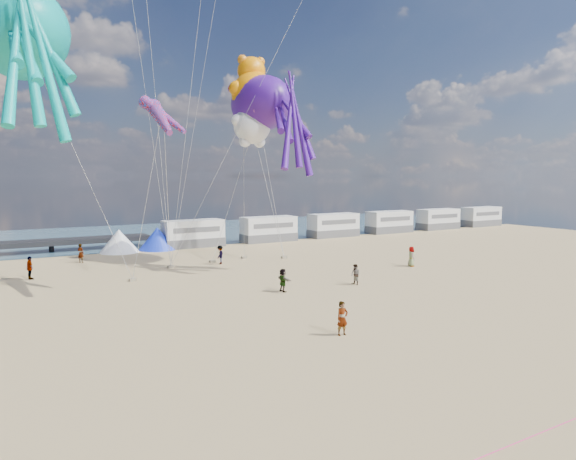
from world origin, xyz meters
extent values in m
plane|color=tan|center=(0.00, 0.00, 0.00)|extent=(120.00, 120.00, 0.00)
plane|color=#375869|center=(0.00, 55.00, 0.02)|extent=(120.00, 120.00, 0.00)
cube|color=silver|center=(6.00, 40.00, 1.50)|extent=(6.60, 2.50, 3.00)
cube|color=silver|center=(15.50, 40.00, 1.50)|extent=(6.60, 2.50, 3.00)
cube|color=silver|center=(25.00, 40.00, 1.50)|extent=(6.60, 2.50, 3.00)
cube|color=silver|center=(34.50, 40.00, 1.50)|extent=(6.60, 2.50, 3.00)
cube|color=silver|center=(44.00, 40.00, 1.50)|extent=(6.60, 2.50, 3.00)
cube|color=silver|center=(53.50, 40.00, 1.50)|extent=(6.60, 2.50, 3.00)
cone|color=white|center=(-2.00, 40.00, 1.20)|extent=(4.00, 4.00, 2.40)
cone|color=#1933CC|center=(2.00, 40.00, 1.20)|extent=(4.00, 4.00, 2.40)
cylinder|color=#F2338C|center=(0.00, -5.00, 0.02)|extent=(34.00, 0.03, 0.03)
imported|color=tan|center=(1.27, 5.94, 0.85)|extent=(0.63, 0.43, 1.70)
imported|color=#7F6659|center=(4.19, 28.18, 0.83)|extent=(1.01, 1.03, 1.67)
imported|color=#7F6659|center=(-10.98, 29.09, 0.89)|extent=(0.93, 1.28, 1.77)
imported|color=#7F6659|center=(3.53, 15.75, 0.79)|extent=(0.44, 0.95, 1.59)
imported|color=#7F6659|center=(-6.42, 35.33, 0.87)|extent=(1.42, 1.57, 1.73)
imported|color=#7F6659|center=(18.10, 18.66, 0.87)|extent=(0.60, 0.73, 1.73)
imported|color=#7F6659|center=(9.15, 15.00, 0.75)|extent=(0.57, 0.79, 1.50)
cube|color=gray|center=(-4.42, 24.48, 0.11)|extent=(0.50, 0.35, 0.22)
cube|color=gray|center=(3.89, 29.24, 0.11)|extent=(0.50, 0.35, 0.22)
cube|color=gray|center=(10.66, 27.96, 0.11)|extent=(0.50, 0.35, 0.22)
cube|color=gray|center=(7.41, 29.95, 0.11)|extent=(0.50, 0.35, 0.22)
cube|color=gray|center=(-0.25, 28.44, 0.11)|extent=(0.50, 0.35, 0.22)
camera|label=1|loc=(-13.53, -13.94, 7.82)|focal=32.00mm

